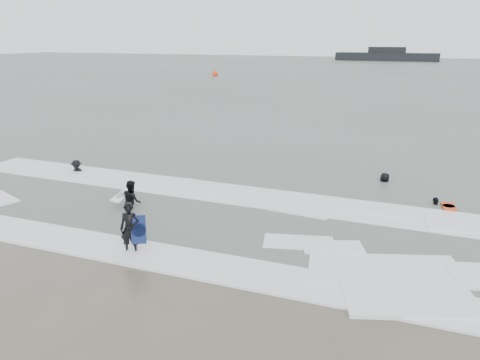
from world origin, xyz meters
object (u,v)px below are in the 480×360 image
at_px(surfer_right_near, 435,205).
at_px(surfer_right_far, 384,182).
at_px(surfer_wading, 133,208).
at_px(surfer_centre, 132,253).
at_px(buoy, 215,74).
at_px(surfer_breaker, 77,173).
at_px(vessel_horizon, 387,56).

xyz_separation_m(surfer_right_near, surfer_right_far, (-2.33, 2.59, 0.00)).
bearing_deg(surfer_wading, surfer_right_near, -116.37).
bearing_deg(surfer_wading, surfer_centre, 164.13).
bearing_deg(surfer_right_near, surfer_right_far, -90.21).
relative_size(surfer_right_near, surfer_right_far, 0.93).
height_order(surfer_wading, surfer_right_near, surfer_wading).
bearing_deg(surfer_right_far, buoy, -104.62).
relative_size(surfer_breaker, surfer_right_far, 0.94).
bearing_deg(surfer_breaker, surfer_right_far, 8.01).
height_order(surfer_centre, surfer_breaker, surfer_centre).
relative_size(surfer_centre, surfer_right_near, 1.17).
bearing_deg(buoy, surfer_right_near, -57.20).
bearing_deg(vessel_horizon, surfer_wading, -88.99).
xyz_separation_m(surfer_right_far, vessel_horizon, (-11.70, 124.81, 1.47)).
bearing_deg(surfer_breaker, surfer_wading, -38.25).
xyz_separation_m(surfer_breaker, surfer_right_far, (15.14, 4.31, 0.00)).
bearing_deg(surfer_right_near, buoy, -99.46).
relative_size(surfer_right_far, vessel_horizon, 0.06).
xyz_separation_m(surfer_breaker, surfer_right_near, (17.47, 1.73, 0.00)).
xyz_separation_m(surfer_breaker, buoy, (-19.53, 59.15, 0.42)).
xyz_separation_m(surfer_centre, vessel_horizon, (-4.74, 136.07, 1.47)).
bearing_deg(surfer_centre, surfer_right_near, 24.61).
height_order(surfer_wading, surfer_right_far, surfer_wading).
xyz_separation_m(surfer_centre, surfer_wading, (-2.41, 3.57, 0.00)).
height_order(surfer_breaker, surfer_right_far, surfer_right_far).
relative_size(surfer_centre, surfer_wading, 1.01).
height_order(surfer_right_near, surfer_right_far, surfer_right_far).
distance_m(surfer_right_far, vessel_horizon, 125.37).
xyz_separation_m(surfer_centre, surfer_breaker, (-8.18, 6.95, 0.00)).
distance_m(surfer_right_far, buoy, 64.88).
relative_size(surfer_centre, vessel_horizon, 0.06).
height_order(surfer_centre, surfer_right_near, surfer_centre).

